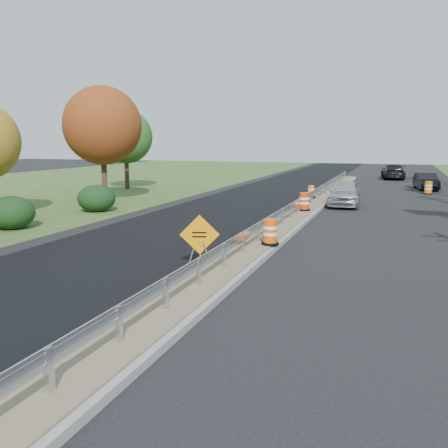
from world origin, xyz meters
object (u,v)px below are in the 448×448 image
(car_silver, at_px, (344,193))
(car_dark_mid, at_px, (426,181))
(barrel_median_far, at_px, (311,192))
(barrel_shoulder_mid, at_px, (428,188))
(barrel_median_near, at_px, (270,232))
(car_dark_far, at_px, (393,171))
(caution_sign, at_px, (200,255))
(barrel_median_mid, at_px, (304,202))

(car_silver, height_order, car_dark_mid, car_silver)
(barrel_median_far, height_order, barrel_shoulder_mid, barrel_median_far)
(barrel_median_near, relative_size, car_dark_mid, 0.23)
(barrel_median_far, relative_size, car_dark_far, 0.15)
(caution_sign, xyz_separation_m, car_dark_mid, (7.90, 29.35, 0.25))
(caution_sign, relative_size, car_silver, 0.38)
(car_silver, relative_size, car_dark_mid, 1.09)
(car_dark_mid, xyz_separation_m, car_dark_far, (-2.66, 10.80, 0.09))
(barrel_median_mid, height_order, barrel_median_far, barrel_median_mid)
(car_silver, bearing_deg, barrel_median_mid, -112.74)
(caution_sign, height_order, barrel_median_mid, caution_sign)
(caution_sign, xyz_separation_m, car_silver, (2.70, 16.90, 0.34))
(barrel_median_near, height_order, barrel_median_mid, barrel_median_mid)
(barrel_shoulder_mid, height_order, car_dark_mid, car_dark_mid)
(car_dark_mid, bearing_deg, caution_sign, -112.84)
(barrel_median_near, relative_size, barrel_shoulder_mid, 0.98)
(car_dark_far, bearing_deg, car_silver, 78.84)
(car_dark_mid, bearing_deg, barrel_median_near, -111.65)
(caution_sign, bearing_deg, barrel_median_far, 69.26)
(caution_sign, distance_m, car_dark_mid, 30.40)
(barrel_median_mid, distance_m, car_dark_mid, 18.28)
(car_dark_mid, height_order, car_dark_far, car_dark_far)
(car_dark_mid, bearing_deg, barrel_shoulder_mid, -97.78)
(barrel_median_near, bearing_deg, barrel_median_far, 94.03)
(car_silver, bearing_deg, barrel_median_far, 137.99)
(caution_sign, distance_m, barrel_median_mid, 12.46)
(barrel_median_far, distance_m, car_silver, 3.05)
(barrel_median_far, bearing_deg, car_dark_mid, 54.31)
(barrel_median_mid, xyz_separation_m, car_silver, (1.66, 4.49, 0.08))
(car_dark_far, bearing_deg, barrel_shoulder_mid, 95.47)
(barrel_median_mid, relative_size, car_dark_mid, 0.23)
(barrel_median_far, height_order, car_dark_mid, car_dark_mid)
(barrel_median_near, height_order, car_dark_far, car_dark_far)
(barrel_median_mid, height_order, car_silver, car_silver)
(barrel_median_mid, bearing_deg, barrel_median_near, -87.46)
(barrel_shoulder_mid, bearing_deg, barrel_median_far, -137.97)
(caution_sign, xyz_separation_m, barrel_median_mid, (1.04, 12.41, 0.26))
(car_dark_mid, bearing_deg, car_silver, -120.45)
(barrel_median_mid, distance_m, car_silver, 4.79)
(barrel_median_mid, bearing_deg, caution_sign, -94.80)
(barrel_median_near, xyz_separation_m, barrel_shoulder_mid, (6.45, 22.41, -0.22))
(car_silver, bearing_deg, car_dark_mid, 64.83)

